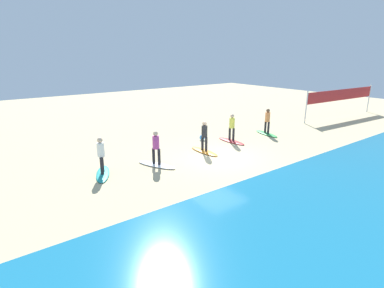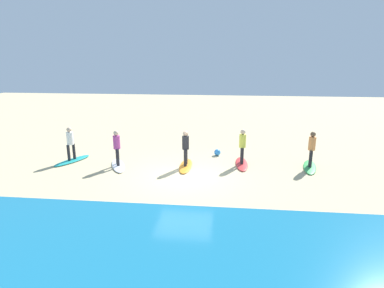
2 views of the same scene
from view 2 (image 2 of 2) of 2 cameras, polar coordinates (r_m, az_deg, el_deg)
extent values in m
plane|color=#CCB789|center=(14.01, -1.40, -5.62)|extent=(60.00, 60.00, 0.00)
ellipsoid|color=green|center=(15.89, 20.26, -3.86)|extent=(0.99, 2.17, 0.09)
cylinder|color=#232328|center=(15.61, 20.42, -2.53)|extent=(0.14, 0.14, 0.78)
cylinder|color=#232328|center=(15.91, 20.39, -2.19)|extent=(0.14, 0.14, 0.78)
cylinder|color=#E58C4C|center=(15.57, 20.65, 0.09)|extent=(0.32, 0.32, 0.62)
sphere|color=brown|center=(15.47, 20.79, 1.63)|extent=(0.24, 0.24, 0.24)
ellipsoid|color=red|center=(15.52, 8.84, -3.50)|extent=(0.59, 2.11, 0.09)
cylinder|color=#232328|center=(15.24, 8.94, -2.15)|extent=(0.14, 0.14, 0.78)
cylinder|color=#232328|center=(15.54, 8.87, -1.80)|extent=(0.14, 0.14, 0.78)
cylinder|color=#E0E04C|center=(15.20, 9.01, 0.55)|extent=(0.32, 0.32, 0.62)
sphere|color=beige|center=(15.09, 9.08, 2.13)|extent=(0.24, 0.24, 0.24)
ellipsoid|color=orange|center=(15.05, -1.13, -3.93)|extent=(0.57, 2.10, 0.09)
cylinder|color=#232328|center=(14.76, -1.22, -2.54)|extent=(0.14, 0.14, 0.78)
cylinder|color=#232328|center=(15.06, -1.07, -2.16)|extent=(0.14, 0.14, 0.78)
cylinder|color=#262628|center=(14.71, -1.16, 0.25)|extent=(0.32, 0.32, 0.62)
sphere|color=tan|center=(14.61, -1.16, 1.88)|extent=(0.24, 0.24, 0.24)
ellipsoid|color=white|center=(15.51, -13.05, -3.74)|extent=(1.37, 2.15, 0.09)
cylinder|color=#232328|center=(15.22, -13.09, -2.38)|extent=(0.14, 0.14, 0.78)
cylinder|color=#232328|center=(15.53, -13.20, -2.04)|extent=(0.14, 0.14, 0.78)
cylinder|color=#B74293|center=(15.19, -13.30, 0.31)|extent=(0.32, 0.32, 0.62)
sphere|color=beige|center=(15.08, -13.40, 1.89)|extent=(0.24, 0.24, 0.24)
ellipsoid|color=teal|center=(16.89, -20.60, -2.77)|extent=(1.38, 2.14, 0.09)
cylinder|color=#232328|center=(16.67, -21.16, -1.49)|extent=(0.14, 0.14, 0.78)
cylinder|color=#232328|center=(16.86, -20.32, -1.23)|extent=(0.14, 0.14, 0.78)
cylinder|color=white|center=(16.59, -20.96, 0.96)|extent=(0.32, 0.32, 0.62)
sphere|color=beige|center=(16.49, -21.10, 2.40)|extent=(0.24, 0.24, 0.24)
sphere|color=#338CE5|center=(16.76, 4.55, -1.49)|extent=(0.34, 0.34, 0.34)
camera|label=1|loc=(12.06, -76.23, 4.69)|focal=28.51mm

